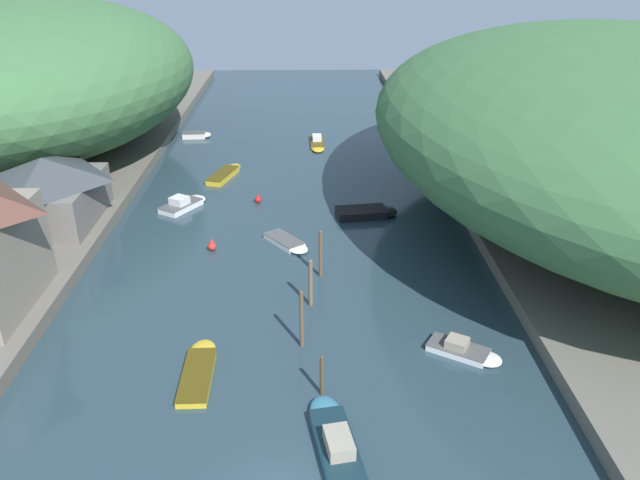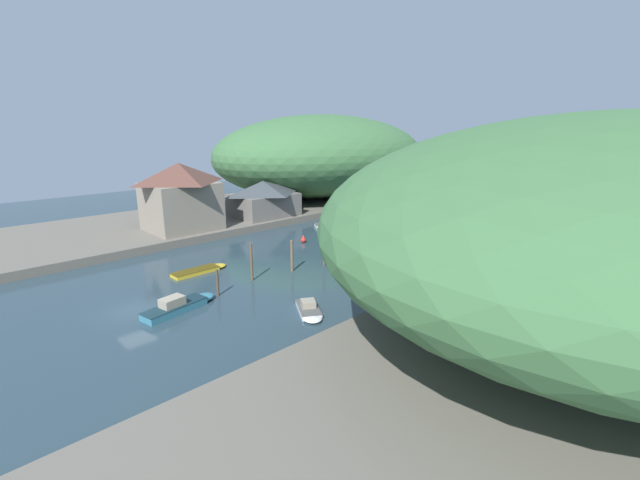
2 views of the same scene
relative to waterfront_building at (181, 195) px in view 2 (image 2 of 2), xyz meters
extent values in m
plane|color=#283D47|center=(18.95, 16.27, -5.37)|extent=(130.00, 130.00, 0.00)
cube|color=#666056|center=(-6.23, 16.27, -4.89)|extent=(22.00, 120.00, 0.96)
cube|color=#666056|center=(44.14, 16.27, -4.89)|extent=(22.00, 120.00, 0.96)
ellipsoid|color=#3D6B3D|center=(-7.33, 32.70, 3.12)|extent=(31.72, 44.40, 15.05)
ellipsoid|color=#3D6B3D|center=(45.24, 14.03, 2.71)|extent=(38.86, 54.40, 14.24)
cube|color=gray|center=(0.00, 0.00, -1.40)|extent=(7.57, 8.24, 6.01)
pyramid|color=brown|center=(0.00, 0.00, 2.87)|extent=(8.18, 8.90, 2.52)
cube|color=slate|center=(0.38, 12.71, -2.76)|extent=(7.03, 8.97, 3.29)
pyramid|color=#3D4247|center=(0.38, 12.71, -0.17)|extent=(7.59, 9.69, 1.88)
cube|color=gray|center=(38.88, 8.51, -2.74)|extent=(5.19, 6.37, 3.33)
pyramid|color=brown|center=(38.88, 8.51, -0.12)|extent=(5.60, 6.88, 1.91)
cube|color=gold|center=(14.43, -6.06, -5.19)|extent=(1.60, 4.54, 0.36)
ellipsoid|color=gold|center=(14.40, -3.80, -5.19)|extent=(1.49, 2.28, 0.36)
cube|color=#4C3E0E|center=(14.43, -6.06, -5.00)|extent=(1.63, 4.63, 0.03)
cube|color=white|center=(28.66, -4.01, -5.19)|extent=(3.59, 3.03, 0.37)
ellipsoid|color=white|center=(30.05, -4.87, -5.19)|extent=(2.16, 2.10, 0.37)
cube|color=#525252|center=(28.66, -4.01, -4.99)|extent=(3.66, 3.09, 0.03)
cube|color=#9E937F|center=(28.57, -3.95, -4.75)|extent=(1.54, 1.51, 0.51)
cube|color=teal|center=(21.54, -11.59, -5.09)|extent=(2.48, 5.26, 0.56)
ellipsoid|color=teal|center=(21.10, -9.10, -5.09)|extent=(1.95, 2.76, 0.56)
cube|color=#132A33|center=(21.54, -11.59, -4.79)|extent=(2.53, 5.36, 0.03)
cube|color=#9E937F|center=(21.57, -11.75, -4.46)|extent=(1.42, 1.94, 0.70)
cube|color=gold|center=(21.58, 36.16, -5.19)|extent=(1.49, 5.07, 0.37)
ellipsoid|color=gold|center=(21.61, 33.64, -5.19)|extent=(1.39, 2.54, 0.37)
cube|color=#4C3E0E|center=(21.58, 36.16, -4.99)|extent=(1.52, 5.17, 0.03)
cube|color=silver|center=(21.58, 36.32, -4.74)|extent=(1.02, 1.78, 0.53)
cube|color=black|center=(24.85, 15.25, -5.06)|extent=(4.33, 2.68, 0.63)
ellipsoid|color=black|center=(26.87, 15.52, -5.06)|extent=(2.29, 2.30, 0.63)
cube|color=black|center=(24.85, 15.25, -4.72)|extent=(4.42, 2.73, 0.03)
cube|color=white|center=(18.55, 10.25, -5.16)|extent=(3.26, 3.66, 0.42)
ellipsoid|color=white|center=(19.59, 8.86, -5.16)|extent=(2.17, 2.23, 0.42)
cube|color=#525252|center=(18.55, 10.25, -4.94)|extent=(3.33, 3.73, 0.03)
cube|color=white|center=(9.49, 17.26, -5.13)|extent=(3.57, 4.12, 0.48)
ellipsoid|color=white|center=(10.46, 18.82, -5.13)|extent=(2.51, 2.52, 0.48)
cube|color=#525252|center=(9.49, 17.26, -4.88)|extent=(3.64, 4.21, 0.03)
cube|color=silver|center=(9.43, 17.16, -4.57)|extent=(1.82, 1.80, 0.65)
cube|color=gold|center=(12.23, 24.84, -5.10)|extent=(2.83, 4.97, 0.54)
ellipsoid|color=gold|center=(12.92, 27.10, -5.10)|extent=(2.06, 2.68, 0.54)
cube|color=#4C3E0E|center=(12.23, 24.84, -4.82)|extent=(2.89, 5.07, 0.03)
cube|color=silver|center=(7.24, 38.91, -5.08)|extent=(2.68, 1.65, 0.58)
ellipsoid|color=silver|center=(8.54, 38.97, -5.08)|extent=(1.37, 1.51, 0.58)
cube|color=#504E4A|center=(7.24, 38.91, -4.78)|extent=(2.74, 1.68, 0.03)
cylinder|color=#4C3D2D|center=(20.95, -7.39, -4.26)|extent=(0.22, 0.22, 2.23)
sphere|color=#4C3D2D|center=(20.95, -7.39, -3.10)|extent=(0.20, 0.20, 0.20)
cylinder|color=brown|center=(19.93, -3.18, -3.62)|extent=(0.23, 0.23, 3.50)
sphere|color=brown|center=(19.93, -3.18, -1.82)|extent=(0.21, 0.21, 0.21)
cylinder|color=brown|center=(20.48, 1.24, -3.84)|extent=(0.28, 0.28, 3.06)
sphere|color=brown|center=(20.48, 1.24, -2.26)|extent=(0.25, 0.25, 0.25)
cylinder|color=brown|center=(21.20, 5.01, -3.74)|extent=(0.27, 0.27, 3.27)
sphere|color=brown|center=(21.20, 5.01, -2.05)|extent=(0.24, 0.24, 0.24)
sphere|color=red|center=(13.24, 9.17, -5.05)|extent=(0.65, 0.65, 0.65)
cone|color=red|center=(13.24, 9.17, -4.57)|extent=(0.32, 0.32, 0.32)
sphere|color=red|center=(16.04, 18.48, -5.08)|extent=(0.58, 0.58, 0.58)
cone|color=red|center=(16.04, 18.48, -4.64)|extent=(0.29, 0.29, 0.29)
cylinder|color=#282D3D|center=(2.71, 2.23, -3.98)|extent=(0.13, 0.13, 0.85)
cylinder|color=#282D3D|center=(2.66, 2.40, -3.98)|extent=(0.13, 0.13, 0.85)
cube|color=#2D2D33|center=(2.68, 2.31, -3.25)|extent=(0.32, 0.43, 0.62)
sphere|color=beige|center=(2.68, 2.31, -2.83)|extent=(0.22, 0.22, 0.22)
camera|label=1|loc=(20.23, -32.51, 15.40)|focal=35.00mm
camera|label=2|loc=(51.47, -24.65, 8.70)|focal=24.00mm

